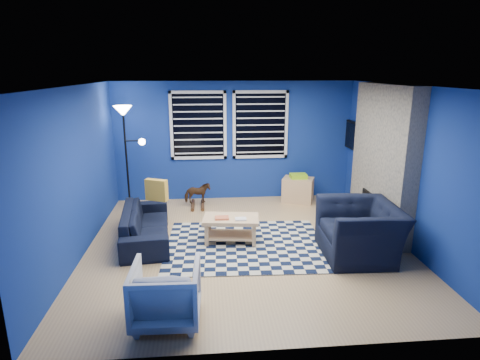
# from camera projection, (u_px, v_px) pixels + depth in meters

# --- Properties ---
(floor) EXTENTS (5.00, 5.00, 0.00)m
(floor) POSITION_uv_depth(u_px,v_px,m) (246.00, 245.00, 6.43)
(floor) COLOR tan
(floor) RESTS_ON ground
(ceiling) EXTENTS (5.00, 5.00, 0.00)m
(ceiling) POSITION_uv_depth(u_px,v_px,m) (247.00, 85.00, 5.76)
(ceiling) COLOR white
(ceiling) RESTS_ON wall_back
(wall_back) EXTENTS (5.00, 0.00, 5.00)m
(wall_back) POSITION_uv_depth(u_px,v_px,m) (234.00, 141.00, 8.50)
(wall_back) COLOR navy
(wall_back) RESTS_ON floor
(wall_left) EXTENTS (0.00, 5.00, 5.00)m
(wall_left) POSITION_uv_depth(u_px,v_px,m) (78.00, 173.00, 5.88)
(wall_left) COLOR navy
(wall_left) RESTS_ON floor
(wall_right) EXTENTS (0.00, 5.00, 5.00)m
(wall_right) POSITION_uv_depth(u_px,v_px,m) (404.00, 166.00, 6.31)
(wall_right) COLOR navy
(wall_right) RESTS_ON floor
(fireplace) EXTENTS (0.65, 2.00, 2.50)m
(fireplace) POSITION_uv_depth(u_px,v_px,m) (382.00, 163.00, 6.79)
(fireplace) COLOR gray
(fireplace) RESTS_ON floor
(window_left) EXTENTS (1.17, 0.06, 1.42)m
(window_left) POSITION_uv_depth(u_px,v_px,m) (198.00, 126.00, 8.30)
(window_left) COLOR black
(window_left) RESTS_ON wall_back
(window_right) EXTENTS (1.17, 0.06, 1.42)m
(window_right) POSITION_uv_depth(u_px,v_px,m) (260.00, 125.00, 8.41)
(window_right) COLOR black
(window_right) RESTS_ON wall_back
(tv) EXTENTS (0.07, 1.00, 0.58)m
(tv) POSITION_uv_depth(u_px,v_px,m) (355.00, 137.00, 8.19)
(tv) COLOR black
(tv) RESTS_ON wall_right
(rug) EXTENTS (2.58, 2.10, 0.02)m
(rug) POSITION_uv_depth(u_px,v_px,m) (245.00, 245.00, 6.42)
(rug) COLOR black
(rug) RESTS_ON floor
(sofa) EXTENTS (1.90, 0.90, 0.54)m
(sofa) POSITION_uv_depth(u_px,v_px,m) (146.00, 224.00, 6.58)
(sofa) COLOR black
(sofa) RESTS_ON floor
(armchair_big) EXTENTS (1.26, 1.12, 0.80)m
(armchair_big) POSITION_uv_depth(u_px,v_px,m) (360.00, 230.00, 5.99)
(armchair_big) COLOR black
(armchair_big) RESTS_ON floor
(armchair_bent) EXTENTS (0.76, 0.78, 0.69)m
(armchair_bent) POSITION_uv_depth(u_px,v_px,m) (166.00, 293.00, 4.41)
(armchair_bent) COLOR gray
(armchair_bent) RESTS_ON floor
(rocking_horse) EXTENTS (0.32, 0.55, 0.44)m
(rocking_horse) POSITION_uv_depth(u_px,v_px,m) (197.00, 193.00, 8.16)
(rocking_horse) COLOR #4D2C19
(rocking_horse) RESTS_ON floor
(coffee_table) EXTENTS (0.94, 0.62, 0.44)m
(coffee_table) POSITION_uv_depth(u_px,v_px,m) (231.00, 224.00, 6.48)
(coffee_table) COLOR #DEB17C
(coffee_table) RESTS_ON rug
(cabinet) EXTENTS (0.73, 0.62, 0.61)m
(cabinet) POSITION_uv_depth(u_px,v_px,m) (298.00, 189.00, 8.49)
(cabinet) COLOR #DEB17C
(cabinet) RESTS_ON floor
(floor_lamp) EXTENTS (0.56, 0.35, 2.07)m
(floor_lamp) POSITION_uv_depth(u_px,v_px,m) (125.00, 126.00, 7.62)
(floor_lamp) COLOR black
(floor_lamp) RESTS_ON floor
(throw_pillow) EXTENTS (0.40, 0.26, 0.37)m
(throw_pillow) POSITION_uv_depth(u_px,v_px,m) (157.00, 190.00, 6.89)
(throw_pillow) COLOR gold
(throw_pillow) RESTS_ON sofa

